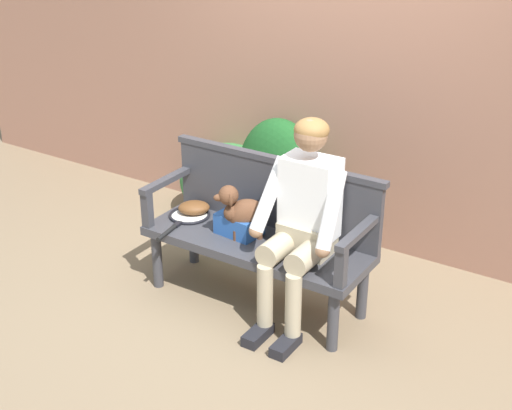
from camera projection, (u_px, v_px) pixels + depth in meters
ground_plane at (256, 300)px, 4.79m from camera, size 40.00×40.00×0.00m
brick_garden_fence at (351, 84)px, 5.28m from camera, size 8.00×0.30×2.40m
hedge_bush_mid_right at (229, 183)px, 5.81m from camera, size 0.86×0.72×0.64m
hedge_bush_mid_left at (279, 176)px, 5.55m from camera, size 0.71×0.44×0.94m
garden_bench at (256, 248)px, 4.62m from camera, size 1.52×0.53×0.46m
bench_backrest at (275, 192)px, 4.66m from camera, size 1.56×0.06×0.50m
bench_armrest_left_end at (160, 192)px, 4.79m from camera, size 0.06×0.53×0.28m
bench_armrest_right_end at (352, 246)px, 4.08m from camera, size 0.06×0.53×0.28m
person_seated at (303, 216)px, 4.29m from camera, size 0.56×0.67×1.33m
dog_on_bench at (242, 211)px, 4.56m from camera, size 0.34×0.31×0.36m
tennis_racket at (188, 217)px, 4.88m from camera, size 0.33×0.58×0.03m
baseball_glove at (194, 208)px, 4.93m from camera, size 0.28×0.27×0.09m
sports_bag at (239, 224)px, 4.64m from camera, size 0.30×0.23×0.14m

